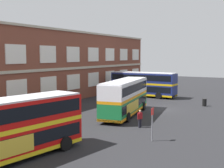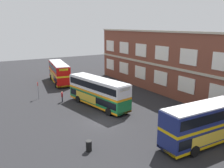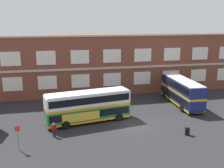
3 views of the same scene
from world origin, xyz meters
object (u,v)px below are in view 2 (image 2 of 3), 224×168
at_px(double_decker_near, 59,72).
at_px(station_litter_bin, 89,146).
at_px(bus_stand_flag, 38,89).
at_px(double_decker_middle, 98,92).
at_px(waiting_passenger, 62,96).
at_px(double_decker_far, 210,122).

relative_size(double_decker_near, station_litter_bin, 10.94).
bearing_deg(bus_stand_flag, double_decker_near, 144.02).
distance_m(double_decker_middle, bus_stand_flag, 10.36).
bearing_deg(bus_stand_flag, waiting_passenger, 36.61).
bearing_deg(double_decker_far, station_litter_bin, -112.47).
bearing_deg(double_decker_near, double_decker_middle, 0.23).
distance_m(double_decker_near, bus_stand_flag, 11.00).
relative_size(double_decker_middle, station_litter_bin, 10.95).
xyz_separation_m(double_decker_middle, double_decker_far, (15.30, 4.39, 0.00)).
bearing_deg(bus_stand_flag, double_decker_middle, 39.04).
relative_size(double_decker_middle, double_decker_far, 1.02).
height_order(double_decker_far, waiting_passenger, double_decker_far).
xyz_separation_m(double_decker_far, bus_stand_flag, (-23.34, -10.91, -0.51)).
distance_m(double_decker_middle, waiting_passenger, 6.01).
height_order(double_decker_far, bus_stand_flag, double_decker_far).
height_order(double_decker_near, bus_stand_flag, double_decker_near).
xyz_separation_m(double_decker_middle, waiting_passenger, (-4.45, -3.85, -1.22)).
bearing_deg(double_decker_far, double_decker_near, -172.13).
distance_m(double_decker_middle, double_decker_far, 15.92).
xyz_separation_m(waiting_passenger, station_litter_bin, (15.20, -2.76, -0.41)).
bearing_deg(station_litter_bin, double_decker_near, 166.68).
height_order(waiting_passenger, station_litter_bin, waiting_passenger).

